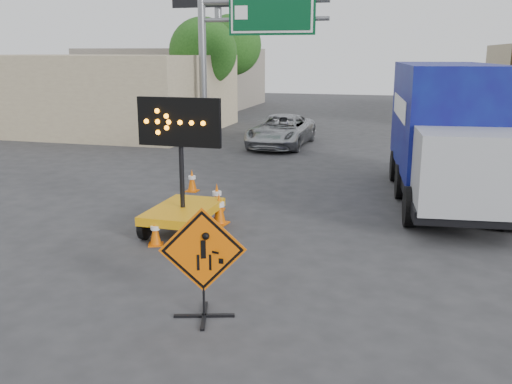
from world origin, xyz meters
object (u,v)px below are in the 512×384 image
at_px(construction_sign, 203,261).
at_px(pickup_truck, 281,131).
at_px(arrow_board, 183,203).
at_px(box_truck, 446,140).

xyz_separation_m(construction_sign, pickup_truck, (-2.76, 17.06, -0.27)).
bearing_deg(arrow_board, pickup_truck, 93.59).
xyz_separation_m(construction_sign, arrow_board, (-2.09, 4.12, -0.26)).
relative_size(construction_sign, box_truck, 0.22).
bearing_deg(construction_sign, arrow_board, 99.70).
distance_m(construction_sign, box_truck, 9.76).
bearing_deg(construction_sign, box_truck, 48.79).
bearing_deg(box_truck, pickup_truck, 123.10).
bearing_deg(construction_sign, pickup_truck, 81.96).
distance_m(pickup_truck, box_truck, 10.62).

